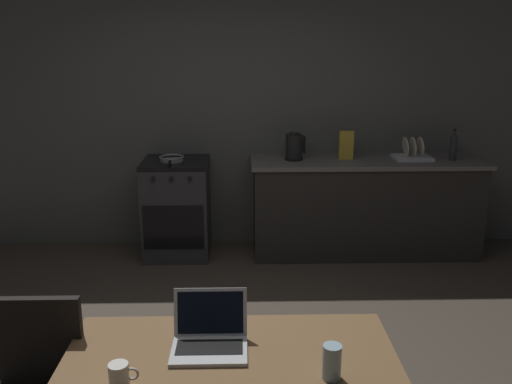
# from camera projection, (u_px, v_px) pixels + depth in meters

# --- Properties ---
(ground_plane) EXTENTS (12.00, 12.00, 0.00)m
(ground_plane) POSITION_uv_depth(u_px,v_px,m) (219.00, 380.00, 3.31)
(ground_plane) COLOR #473D33
(back_wall) EXTENTS (6.40, 0.10, 2.67)m
(back_wall) POSITION_uv_depth(u_px,v_px,m) (258.00, 110.00, 5.28)
(back_wall) COLOR #545550
(back_wall) RESTS_ON ground_plane
(kitchen_counter) EXTENTS (2.16, 0.64, 0.91)m
(kitchen_counter) POSITION_uv_depth(u_px,v_px,m) (364.00, 206.00, 5.20)
(kitchen_counter) COLOR #282623
(kitchen_counter) RESTS_ON ground_plane
(stove_oven) EXTENTS (0.60, 0.62, 0.91)m
(stove_oven) POSITION_uv_depth(u_px,v_px,m) (177.00, 208.00, 5.15)
(stove_oven) COLOR #2D2D30
(stove_oven) RESTS_ON ground_plane
(dining_table) EXTENTS (1.40, 0.80, 0.71)m
(dining_table) POSITION_uv_depth(u_px,v_px,m) (230.00, 377.00, 2.25)
(dining_table) COLOR brown
(dining_table) RESTS_ON ground_plane
(laptop) EXTENTS (0.32, 0.28, 0.22)m
(laptop) POSITION_uv_depth(u_px,v_px,m) (210.00, 338.00, 2.33)
(laptop) COLOR silver
(laptop) RESTS_ON dining_table
(electric_kettle) EXTENTS (0.19, 0.17, 0.25)m
(electric_kettle) POSITION_uv_depth(u_px,v_px,m) (294.00, 147.00, 5.03)
(electric_kettle) COLOR black
(electric_kettle) RESTS_ON kitchen_counter
(bottle) EXTENTS (0.07, 0.07, 0.29)m
(bottle) POSITION_uv_depth(u_px,v_px,m) (454.00, 145.00, 5.01)
(bottle) COLOR #2D2D33
(bottle) RESTS_ON kitchen_counter
(frying_pan) EXTENTS (0.23, 0.40, 0.05)m
(frying_pan) POSITION_uv_depth(u_px,v_px,m) (172.00, 158.00, 5.00)
(frying_pan) COLOR gray
(frying_pan) RESTS_ON stove_oven
(coffee_mug) EXTENTS (0.12, 0.08, 0.10)m
(coffee_mug) POSITION_uv_depth(u_px,v_px,m) (119.00, 375.00, 2.07)
(coffee_mug) COLOR silver
(coffee_mug) RESTS_ON dining_table
(drinking_glass) EXTENTS (0.07, 0.07, 0.14)m
(drinking_glass) POSITION_uv_depth(u_px,v_px,m) (332.00, 362.00, 2.11)
(drinking_glass) COLOR #99B7C6
(drinking_glass) RESTS_ON dining_table
(cereal_box) EXTENTS (0.13, 0.05, 0.26)m
(cereal_box) POSITION_uv_depth(u_px,v_px,m) (346.00, 145.00, 5.06)
(cereal_box) COLOR gold
(cereal_box) RESTS_ON kitchen_counter
(dish_rack) EXTENTS (0.34, 0.26, 0.21)m
(dish_rack) POSITION_uv_depth(u_px,v_px,m) (413.00, 154.00, 5.07)
(dish_rack) COLOR silver
(dish_rack) RESTS_ON kitchen_counter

